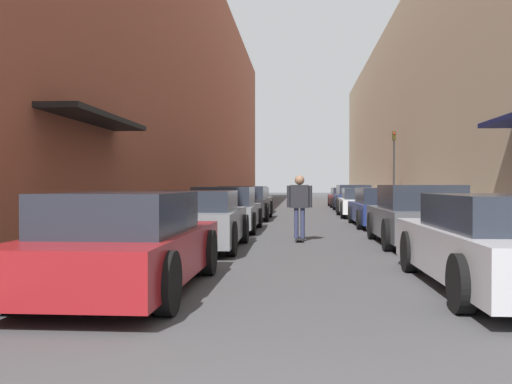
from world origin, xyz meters
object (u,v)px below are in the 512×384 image
parked_car_right_4 (353,198)px  traffic_light (394,162)px  parked_car_left_2 (225,210)px  parked_car_right_2 (384,208)px  parked_car_left_0 (126,244)px  parked_car_left_3 (244,203)px  parked_car_right_0 (502,244)px  skateboarder (299,201)px  parked_car_left_4 (252,201)px  parked_car_right_3 (361,203)px  parked_car_right_1 (418,216)px  parked_car_left_1 (197,220)px  parked_car_right_5 (345,198)px

parked_car_right_4 → traffic_light: (2.09, 0.14, 1.89)m
parked_car_left_2 → parked_car_right_2: parked_car_left_2 is taller
parked_car_left_0 → parked_car_left_3: bearing=89.9°
parked_car_left_0 → parked_car_right_0: size_ratio=0.93×
parked_car_left_0 → skateboarder: size_ratio=2.72×
parked_car_left_2 → parked_car_left_4: (-0.09, 10.49, -0.02)m
parked_car_left_4 → parked_car_right_3: (4.90, -2.85, -0.01)m
parked_car_left_3 → parked_car_right_0: bearing=-71.9°
parked_car_left_3 → parked_car_right_4: bearing=55.9°
skateboarder → parked_car_left_2: bearing=127.1°
parked_car_left_2 → parked_car_right_0: (4.83, -9.15, -0.01)m
skateboarder → traffic_light: 16.68m
parked_car_right_1 → parked_car_right_3: bearing=90.4°
parked_car_right_4 → parked_car_left_2: bearing=-111.1°
parked_car_left_1 → parked_car_right_4: 18.23m
parked_car_right_0 → parked_car_left_1: bearing=137.4°
skateboarder → parked_car_left_0: bearing=-108.4°
parked_car_left_4 → skateboarder: size_ratio=2.52×
parked_car_left_2 → parked_car_right_2: 5.44m
parked_car_left_3 → parked_car_right_2: (4.96, -3.33, -0.03)m
parked_car_left_4 → parked_car_right_5: (5.05, 7.76, -0.03)m
parked_car_left_0 → parked_car_left_1: 4.87m
parked_car_left_0 → parked_car_right_0: (4.85, 0.45, -0.01)m
parked_car_right_1 → parked_car_right_4: parked_car_right_1 is taller
parked_car_left_3 → parked_car_right_4: 8.79m
parked_car_left_4 → parked_car_right_1: parked_car_right_1 is taller
parked_car_right_0 → parked_car_right_4: bearing=89.7°
parked_car_left_1 → parked_car_right_5: bearing=77.9°
parked_car_left_1 → parked_car_left_4: (-0.11, 15.21, -0.01)m
parked_car_left_3 → skateboarder: bearing=-75.5°
parked_car_right_5 → traffic_light: bearing=-68.6°
parked_car_left_3 → parked_car_right_0: size_ratio=0.91×
parked_car_left_1 → parked_car_right_2: parked_car_right_2 is taller
parked_car_left_0 → parked_car_left_1: (0.05, 4.87, -0.00)m
skateboarder → parked_car_right_0: bearing=-67.2°
parked_car_right_1 → parked_car_right_5: bearing=89.8°
parked_car_right_1 → skateboarder: skateboarder is taller
parked_car_left_4 → parked_car_right_5: parked_car_left_4 is taller
parked_car_right_3 → parked_car_right_5: size_ratio=1.01×
parked_car_left_4 → parked_car_right_2: bearing=-58.6°
parked_car_right_1 → traffic_light: bearing=82.6°
skateboarder → traffic_light: traffic_light is taller
parked_car_left_1 → parked_car_left_2: 4.73m
parked_car_right_5 → traffic_light: traffic_light is taller
parked_car_left_4 → parked_car_left_3: bearing=-88.9°
parked_car_left_3 → parked_car_left_2: bearing=-90.1°
parked_car_right_3 → parked_car_right_5: bearing=89.2°
parked_car_right_2 → parked_car_left_4: bearing=121.4°
parked_car_right_3 → parked_car_left_2: bearing=-122.2°
parked_car_left_1 → parked_car_right_2: bearing=54.6°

